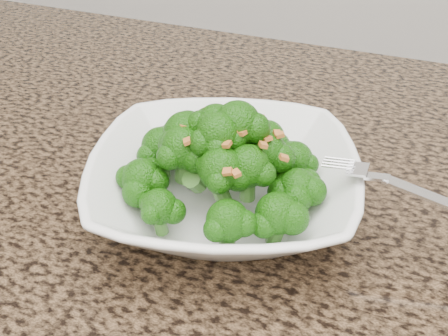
% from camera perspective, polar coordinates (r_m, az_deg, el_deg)
% --- Properties ---
extents(granite_counter, '(1.64, 1.04, 0.03)m').
position_cam_1_polar(granite_counter, '(0.51, -0.05, -9.99)').
color(granite_counter, brown).
rests_on(granite_counter, cabinet).
extents(bowl, '(0.32, 0.32, 0.06)m').
position_cam_1_polar(bowl, '(0.53, -0.00, -1.72)').
color(bowl, white).
rests_on(bowl, granite_counter).
extents(broccoli_pile, '(0.22, 0.22, 0.07)m').
position_cam_1_polar(broccoli_pile, '(0.50, -0.00, 4.69)').
color(broccoli_pile, '#1C600B').
rests_on(broccoli_pile, bowl).
extents(garlic_topping, '(0.13, 0.13, 0.01)m').
position_cam_1_polar(garlic_topping, '(0.48, -0.00, 8.88)').
color(garlic_topping, '#C87631').
rests_on(garlic_topping, broccoli_pile).
extents(fork, '(0.17, 0.03, 0.01)m').
position_cam_1_polar(fork, '(0.49, 15.70, -1.03)').
color(fork, silver).
rests_on(fork, bowl).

